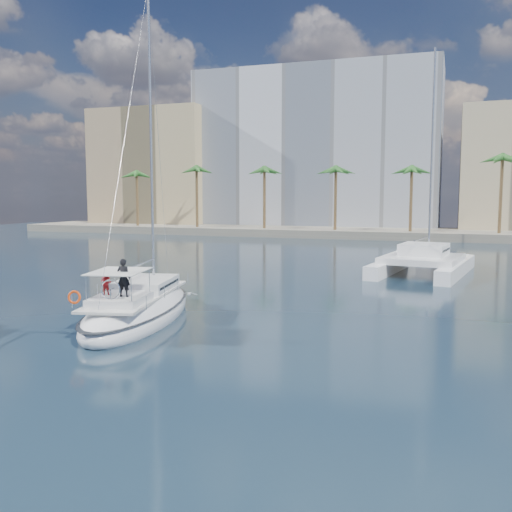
% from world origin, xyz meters
% --- Properties ---
extents(ground, '(160.00, 160.00, 0.00)m').
position_xyz_m(ground, '(0.00, 0.00, 0.00)').
color(ground, black).
rests_on(ground, ground).
extents(quay, '(120.00, 14.00, 1.20)m').
position_xyz_m(quay, '(0.00, 61.00, 0.60)').
color(quay, gray).
rests_on(quay, ground).
extents(building_modern, '(42.00, 16.00, 28.00)m').
position_xyz_m(building_modern, '(-12.00, 73.00, 14.00)').
color(building_modern, white).
rests_on(building_modern, ground).
extents(building_tan_left, '(22.00, 14.00, 22.00)m').
position_xyz_m(building_tan_left, '(-42.00, 69.00, 11.00)').
color(building_tan_left, tan).
rests_on(building_tan_left, ground).
extents(palm_left, '(3.60, 3.60, 12.30)m').
position_xyz_m(palm_left, '(-34.00, 57.00, 10.28)').
color(palm_left, brown).
rests_on(palm_left, ground).
extents(palm_centre, '(3.60, 3.60, 12.30)m').
position_xyz_m(palm_centre, '(0.00, 57.00, 10.28)').
color(palm_centre, brown).
rests_on(palm_centre, ground).
extents(main_sloop, '(6.54, 13.24, 18.82)m').
position_xyz_m(main_sloop, '(-4.40, -1.86, 0.56)').
color(main_sloop, white).
rests_on(main_sloop, ground).
extents(catamaran, '(8.40, 13.82, 18.80)m').
position_xyz_m(catamaran, '(8.95, 21.30, 1.17)').
color(catamaran, white).
rests_on(catamaran, ground).
extents(seagull, '(1.01, 0.43, 0.19)m').
position_xyz_m(seagull, '(-3.24, 1.90, 0.84)').
color(seagull, silver).
rests_on(seagull, ground).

